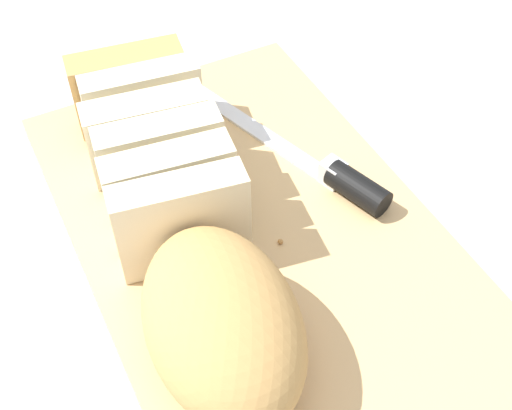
# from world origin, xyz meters

# --- Properties ---
(ground_plane) EXTENTS (3.00, 3.00, 0.00)m
(ground_plane) POSITION_xyz_m (0.00, 0.00, 0.00)
(ground_plane) COLOR beige
(cutting_board) EXTENTS (0.47, 0.31, 0.02)m
(cutting_board) POSITION_xyz_m (0.00, 0.00, 0.01)
(cutting_board) COLOR tan
(cutting_board) RESTS_ON ground_plane
(bread_loaf) EXTENTS (0.38, 0.14, 0.08)m
(bread_loaf) POSITION_xyz_m (-0.00, 0.06, 0.06)
(bread_loaf) COLOR tan
(bread_loaf) RESTS_ON cutting_board
(bread_knife) EXTENTS (0.24, 0.10, 0.03)m
(bread_knife) POSITION_xyz_m (0.02, -0.09, 0.03)
(bread_knife) COLOR silver
(bread_knife) RESTS_ON cutting_board
(crumb_near_knife) EXTENTS (0.01, 0.01, 0.01)m
(crumb_near_knife) POSITION_xyz_m (-0.04, 0.07, 0.03)
(crumb_near_knife) COLOR #A8753D
(crumb_near_knife) RESTS_ON cutting_board
(crumb_near_loaf) EXTENTS (0.00, 0.00, 0.00)m
(crumb_near_loaf) POSITION_xyz_m (-0.02, -0.01, 0.02)
(crumb_near_loaf) COLOR #A8753D
(crumb_near_loaf) RESTS_ON cutting_board
(crumb_stray_left) EXTENTS (0.01, 0.01, 0.01)m
(crumb_stray_left) POSITION_xyz_m (0.02, 0.04, 0.02)
(crumb_stray_left) COLOR #A8753D
(crumb_stray_left) RESTS_ON cutting_board
(crumb_stray_right) EXTENTS (0.01, 0.01, 0.01)m
(crumb_stray_right) POSITION_xyz_m (0.08, 0.00, 0.02)
(crumb_stray_right) COLOR #A8753D
(crumb_stray_right) RESTS_ON cutting_board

